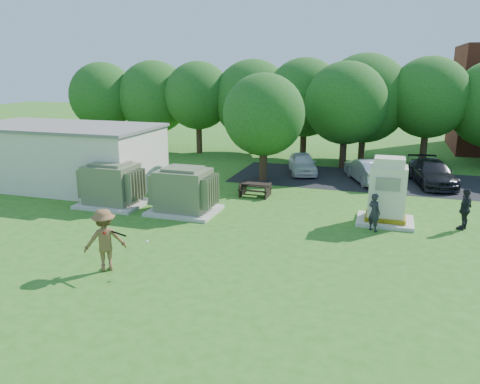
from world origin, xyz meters
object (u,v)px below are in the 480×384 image
(picnic_table, at_px, (255,188))
(car_silver_a, at_px, (368,170))
(generator_cabinet, at_px, (387,195))
(batter, at_px, (105,240))
(transformer_left, at_px, (112,185))
(transformer_right, at_px, (184,191))
(car_dark, at_px, (432,173))
(person_walking_right, at_px, (465,209))
(car_white, at_px, (302,163))
(person_by_generator, at_px, (374,212))

(picnic_table, relative_size, car_silver_a, 0.37)
(generator_cabinet, distance_m, batter, 11.44)
(car_silver_a, bearing_deg, transformer_left, 13.93)
(transformer_right, height_order, batter, transformer_right)
(batter, bearing_deg, picnic_table, -139.42)
(transformer_left, bearing_deg, batter, -59.03)
(car_dark, bearing_deg, transformer_left, -161.18)
(generator_cabinet, bearing_deg, car_silver_a, 98.78)
(transformer_left, xyz_separation_m, batter, (3.87, -6.45, 0.05))
(batter, distance_m, person_walking_right, 13.89)
(generator_cabinet, relative_size, car_silver_a, 0.67)
(car_white, relative_size, car_silver_a, 0.90)
(picnic_table, height_order, person_by_generator, person_by_generator)
(person_by_generator, bearing_deg, car_silver_a, -43.95)
(car_silver_a, distance_m, car_dark, 3.47)
(transformer_right, relative_size, person_walking_right, 1.75)
(generator_cabinet, bearing_deg, person_by_generator, -109.99)
(person_by_generator, height_order, car_white, person_by_generator)
(car_white, bearing_deg, person_by_generator, -81.38)
(generator_cabinet, relative_size, person_walking_right, 1.64)
(person_by_generator, distance_m, car_white, 10.61)
(person_by_generator, distance_m, car_dark, 9.30)
(generator_cabinet, height_order, person_walking_right, generator_cabinet)
(person_by_generator, bearing_deg, generator_cabinet, -68.57)
(person_by_generator, bearing_deg, picnic_table, 10.11)
(transformer_left, xyz_separation_m, car_dark, (14.69, 8.90, -0.30))
(picnic_table, bearing_deg, transformer_right, -122.28)
(car_silver_a, bearing_deg, picnic_table, 19.57)
(transformer_right, relative_size, car_silver_a, 0.72)
(transformer_left, height_order, car_white, transformer_left)
(batter, height_order, person_walking_right, batter)
(transformer_left, distance_m, car_silver_a, 14.08)
(person_walking_right, xyz_separation_m, car_white, (-8.07, 8.25, -0.22))
(person_walking_right, bearing_deg, batter, -26.38)
(transformer_left, relative_size, person_walking_right, 1.75)
(generator_cabinet, relative_size, person_by_generator, 1.80)
(car_silver_a, bearing_deg, batter, 40.67)
(car_white, relative_size, car_dark, 0.80)
(picnic_table, bearing_deg, batter, -101.88)
(transformer_right, relative_size, car_dark, 0.65)
(batter, height_order, car_dark, batter)
(picnic_table, height_order, batter, batter)
(person_by_generator, xyz_separation_m, car_silver_a, (-0.68, 8.44, -0.09))
(transformer_right, xyz_separation_m, car_dark, (10.99, 8.90, -0.30))
(person_walking_right, bearing_deg, transformer_right, -53.96)
(picnic_table, xyz_separation_m, car_silver_a, (5.26, 4.83, 0.28))
(transformer_left, relative_size, batter, 1.47)
(batter, distance_m, car_white, 16.38)
(transformer_left, height_order, batter, transformer_left)
(transformer_left, height_order, car_dark, transformer_left)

